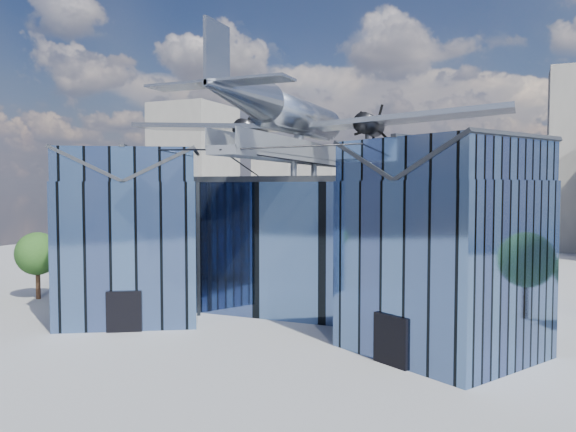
% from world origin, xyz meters
% --- Properties ---
extents(ground_plane, '(120.00, 120.00, 0.00)m').
position_xyz_m(ground_plane, '(0.00, 0.00, 0.00)').
color(ground_plane, gray).
extents(museum, '(32.88, 24.50, 17.60)m').
position_xyz_m(museum, '(0.00, 5.82, 5.54)').
color(museum, '#486293').
rests_on(museum, ground).
extents(bg_towers, '(77.00, 24.50, 26.00)m').
position_xyz_m(bg_towers, '(1.45, 50.49, 10.01)').
color(bg_towers, gray).
rests_on(bg_towers, ground).
extents(tree_side_w, '(3.61, 3.61, 5.47)m').
position_xyz_m(tree_side_w, '(-21.85, 1.18, 3.70)').
color(tree_side_w, black).
rests_on(tree_side_w, ground).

